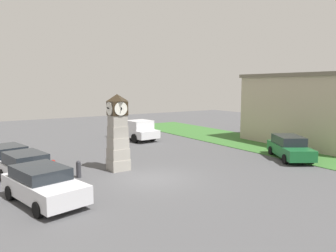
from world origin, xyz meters
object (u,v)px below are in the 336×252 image
(bollard_far_row, at_px, (79,169))
(car_navy_sedan, at_px, (8,158))
(clock_tower, at_px, (118,134))
(car_near_tower, at_px, (27,168))
(bollard_near_tower, at_px, (24,172))
(bollard_mid_row, at_px, (53,169))
(car_by_building, at_px, (43,184))
(car_end_of_row, at_px, (290,148))
(pickup_truck, at_px, (134,129))

(bollard_far_row, xyz_separation_m, car_navy_sedan, (-3.64, -2.99, 0.27))
(clock_tower, height_order, bollard_far_row, clock_tower)
(bollard_far_row, relative_size, car_near_tower, 0.21)
(bollard_far_row, bearing_deg, bollard_near_tower, -114.03)
(bollard_mid_row, relative_size, car_by_building, 0.22)
(bollard_mid_row, height_order, car_end_of_row, car_end_of_row)
(bollard_mid_row, relative_size, pickup_truck, 0.18)
(bollard_near_tower, relative_size, pickup_truck, 0.16)
(bollard_far_row, xyz_separation_m, car_near_tower, (-0.51, -2.51, 0.30))
(car_by_building, bearing_deg, pickup_truck, 139.15)
(car_by_building, bearing_deg, clock_tower, 122.79)
(bollard_near_tower, distance_m, car_end_of_row, 16.72)
(car_navy_sedan, bearing_deg, car_end_of_row, 66.76)
(bollard_near_tower, height_order, car_navy_sedan, car_navy_sedan)
(car_navy_sedan, bearing_deg, bollard_far_row, 39.42)
(car_navy_sedan, height_order, car_near_tower, car_near_tower)
(clock_tower, bearing_deg, bollard_far_row, -82.78)
(car_navy_sedan, distance_m, car_end_of_row, 17.96)
(car_by_building, bearing_deg, bollard_near_tower, -178.66)
(bollard_near_tower, bearing_deg, car_navy_sedan, -170.21)
(bollard_near_tower, bearing_deg, car_near_tower, 5.01)
(clock_tower, relative_size, car_near_tower, 1.01)
(pickup_truck, bearing_deg, car_end_of_row, 21.44)
(bollard_mid_row, distance_m, bollard_far_row, 1.32)
(car_by_building, bearing_deg, bollard_far_row, 139.46)
(clock_tower, height_order, car_by_building, clock_tower)
(car_navy_sedan, bearing_deg, bollard_mid_row, 29.97)
(clock_tower, xyz_separation_m, car_end_of_row, (3.76, 11.01, -1.35))
(car_end_of_row, bearing_deg, car_navy_sedan, -113.24)
(bollard_near_tower, relative_size, car_end_of_row, 0.19)
(pickup_truck, bearing_deg, car_navy_sedan, -62.14)
(bollard_near_tower, bearing_deg, bollard_far_row, 65.97)
(car_navy_sedan, relative_size, car_by_building, 0.88)
(bollard_mid_row, distance_m, car_by_building, 3.66)
(car_near_tower, distance_m, car_end_of_row, 16.50)
(bollard_near_tower, height_order, car_end_of_row, car_end_of_row)
(bollard_near_tower, height_order, car_near_tower, car_near_tower)
(bollard_far_row, bearing_deg, car_by_building, -40.54)
(bollard_near_tower, bearing_deg, clock_tower, 80.75)
(bollard_far_row, relative_size, car_end_of_row, 0.20)
(clock_tower, distance_m, car_by_building, 6.07)
(car_navy_sedan, height_order, car_by_building, car_by_building)
(bollard_mid_row, relative_size, car_near_tower, 0.23)
(bollard_mid_row, height_order, car_near_tower, car_near_tower)
(clock_tower, height_order, car_navy_sedan, clock_tower)
(bollard_near_tower, bearing_deg, car_by_building, 1.34)
(clock_tower, bearing_deg, pickup_truck, 147.86)
(car_by_building, height_order, pickup_truck, pickup_truck)
(bollard_mid_row, bearing_deg, bollard_near_tower, -113.99)
(car_navy_sedan, distance_m, pickup_truck, 12.86)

